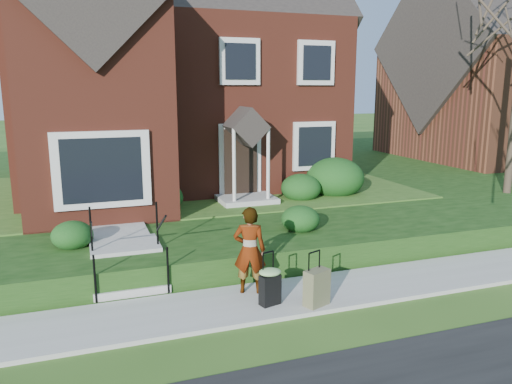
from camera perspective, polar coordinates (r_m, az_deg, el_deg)
name	(u,v)px	position (r m, az deg, el deg)	size (l,w,h in m)	color
ground	(277,301)	(9.45, 2.37, -12.34)	(120.00, 120.00, 0.00)	#2D5119
sidewalk	(277,299)	(9.43, 2.38, -12.12)	(60.00, 1.60, 0.08)	#9E9B93
terrace	(269,176)	(20.54, 1.49, 1.81)	(44.00, 20.00, 0.60)	black
walkway	(116,215)	(13.41, -15.75, -2.60)	(1.20, 6.00, 0.06)	#9E9B93
main_house	(168,46)	(17.92, -10.06, 16.11)	(10.40, 10.20, 9.40)	maroon
neighbour_house	(506,58)	(27.06, 26.70, 13.52)	(9.40, 8.00, 9.20)	brown
front_steps	(127,260)	(10.43, -14.49, -7.54)	(1.40, 2.02, 1.50)	#9E9B93
foundation_shrubs	(259,186)	(14.29, 0.30, 0.71)	(9.83, 4.74, 1.28)	#103811
woman	(250,250)	(9.33, -0.74, -6.67)	(0.60, 0.40, 1.66)	#999999
suitcase_black	(270,284)	(8.97, 1.61, -10.51)	(0.47, 0.42, 0.97)	black
suitcase_olive	(317,287)	(9.03, 6.96, -10.77)	(0.51, 0.40, 0.98)	brown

